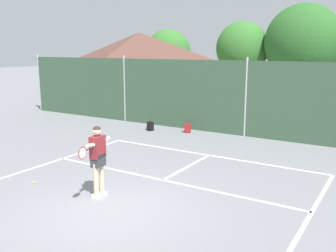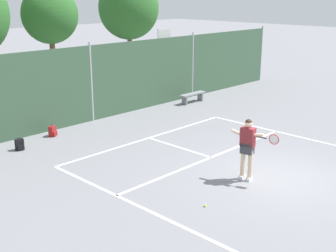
{
  "view_description": "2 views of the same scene",
  "coord_description": "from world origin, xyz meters",
  "px_view_note": "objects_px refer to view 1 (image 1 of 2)",
  "views": [
    {
      "loc": [
        5.55,
        -6.19,
        3.74
      ],
      "look_at": [
        -0.21,
        3.09,
        1.47
      ],
      "focal_mm": 40.23,
      "sensor_mm": 36.0,
      "label": 1
    },
    {
      "loc": [
        -11.12,
        -6.28,
        5.31
      ],
      "look_at": [
        -0.53,
        3.98,
        0.9
      ],
      "focal_mm": 47.88,
      "sensor_mm": 36.0,
      "label": 2
    }
  ],
  "objects_px": {
    "backpack_black": "(150,126)",
    "backpack_red": "(188,128)",
    "tennis_ball": "(34,183)",
    "tennis_player": "(98,155)"
  },
  "relations": [
    {
      "from": "tennis_ball",
      "to": "backpack_red",
      "type": "bearing_deg",
      "value": 86.34
    },
    {
      "from": "backpack_red",
      "to": "tennis_player",
      "type": "bearing_deg",
      "value": -77.64
    },
    {
      "from": "tennis_player",
      "to": "backpack_black",
      "type": "bearing_deg",
      "value": 115.03
    },
    {
      "from": "backpack_black",
      "to": "backpack_red",
      "type": "bearing_deg",
      "value": 18.19
    },
    {
      "from": "backpack_black",
      "to": "backpack_red",
      "type": "height_order",
      "value": "same"
    },
    {
      "from": "tennis_ball",
      "to": "backpack_red",
      "type": "height_order",
      "value": "backpack_red"
    },
    {
      "from": "backpack_red",
      "to": "backpack_black",
      "type": "bearing_deg",
      "value": -161.81
    },
    {
      "from": "backpack_black",
      "to": "tennis_ball",
      "type": "bearing_deg",
      "value": -81.22
    },
    {
      "from": "tennis_ball",
      "to": "backpack_red",
      "type": "distance_m",
      "value": 8.03
    },
    {
      "from": "tennis_player",
      "to": "tennis_ball",
      "type": "xyz_separation_m",
      "value": [
        -2.21,
        -0.26,
        -1.08
      ]
    }
  ]
}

